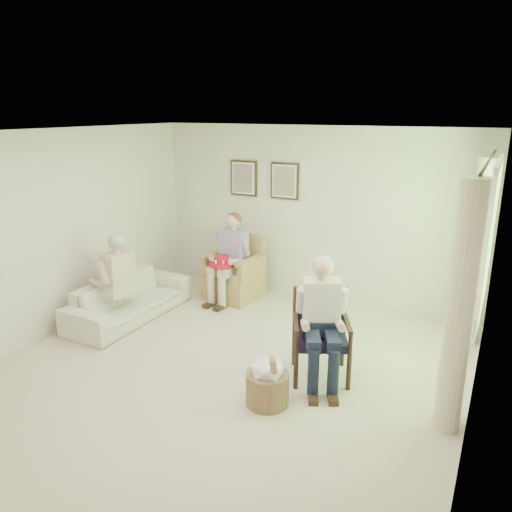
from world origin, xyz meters
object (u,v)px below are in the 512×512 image
Objects in this scene: wicker_armchair at (235,278)px; person_sofa at (115,276)px; red_hat at (222,262)px; hatbox at (268,381)px; sofa at (129,299)px; person_dark at (320,313)px; wood_armchair at (324,331)px; person_wicker at (231,252)px.

person_sofa is (-0.93, -1.61, 0.39)m from wicker_armchair.
wicker_armchair is 0.79× the size of person_sofa.
red_hat is at bearing -88.49° from wicker_armchair.
person_sofa is at bearing 163.23° from hatbox.
red_hat is 2.74m from hatbox.
red_hat is (0.90, 1.03, 0.38)m from sofa.
wood_armchair is at bearing 64.99° from person_dark.
person_dark is (2.00, -1.74, 0.47)m from wicker_armchair.
sofa is 1.62m from person_wicker.
wood_armchair is 0.48× the size of sofa.
person_sofa is (-2.93, -0.02, 0.19)m from wood_armchair.
person_dark reaches higher than red_hat.
wood_armchair is at bearing -31.83° from wicker_armchair.
wicker_armchair is 2.57m from wood_armchair.
wood_armchair is 0.90m from hatbox.
person_wicker is (-2.00, 1.46, 0.26)m from wood_armchair.
wicker_armchair is at bearing -34.12° from sofa.
person_wicker is (-0.00, -0.13, 0.45)m from wicker_armchair.
person_sofa is (-2.93, 0.14, -0.09)m from person_dark.
person_sofa reaches higher than wood_armchair.
hatbox reaches higher than sofa.
person_dark is (-0.00, -0.15, 0.28)m from wood_armchair.
wicker_armchair is at bearing 96.57° from person_wicker.
wood_armchair is at bearing 70.99° from hatbox.
red_hat is (-2.03, 1.41, -0.12)m from person_dark.
sofa is 1.45× the size of person_wicker.
hatbox is at bearing 79.82° from person_sofa.
wicker_armchair is 0.49m from red_hat.
wicker_armchair is 1.89m from person_sofa.
hatbox is (2.65, -1.04, -0.03)m from sofa.
wood_armchair is 0.32m from person_dark.
person_sofa is (-0.93, -1.48, -0.07)m from person_wicker.
red_hat is 0.59× the size of hatbox.
hatbox is (1.75, -2.07, -0.41)m from red_hat.
wood_armchair is (2.00, -1.59, 0.20)m from wicker_armchair.
wood_armchair is 0.75× the size of person_sofa.
wood_armchair is at bearing -31.63° from red_hat.
sofa is (-2.93, 0.22, -0.23)m from wood_armchair.
sofa is 3.03× the size of hatbox.
person_dark reaches higher than person_wicker.
red_hat is at bearing 130.27° from hatbox.
wood_armchair is 2.94m from person_sofa.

